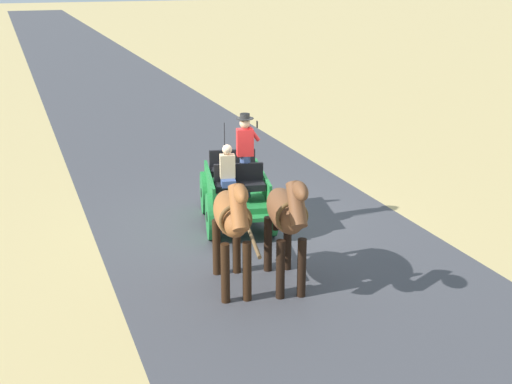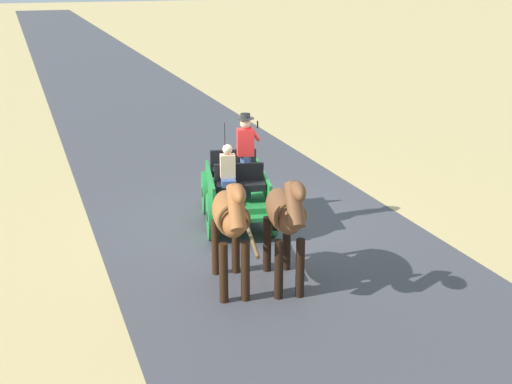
{
  "view_description": "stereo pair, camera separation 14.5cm",
  "coord_description": "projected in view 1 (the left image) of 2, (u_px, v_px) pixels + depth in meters",
  "views": [
    {
      "loc": [
        4.71,
        12.68,
        5.31
      ],
      "look_at": [
        0.3,
        1.06,
        1.1
      ],
      "focal_mm": 46.7,
      "sensor_mm": 36.0,
      "label": 1
    },
    {
      "loc": [
        4.57,
        12.73,
        5.31
      ],
      "look_at": [
        0.3,
        1.06,
        1.1
      ],
      "focal_mm": 46.7,
      "sensor_mm": 36.0,
      "label": 2
    }
  ],
  "objects": [
    {
      "name": "ground_plane",
      "position": [
        252.0,
        224.0,
        14.52
      ],
      "size": [
        200.0,
        200.0,
        0.0
      ],
      "primitive_type": "plane",
      "color": "tan"
    },
    {
      "name": "horse_off_side",
      "position": [
        232.0,
        218.0,
        11.14
      ],
      "size": [
        0.82,
        2.15,
        2.21
      ],
      "color": "brown",
      "rests_on": "ground"
    },
    {
      "name": "road_surface",
      "position": [
        252.0,
        223.0,
        14.52
      ],
      "size": [
        6.68,
        160.0,
        0.01
      ],
      "primitive_type": "cube",
      "color": "#424247",
      "rests_on": "ground"
    },
    {
      "name": "horse_drawn_carriage",
      "position": [
        237.0,
        189.0,
        14.2
      ],
      "size": [
        1.89,
        4.51,
        2.5
      ],
      "color": "#1E7233",
      "rests_on": "ground"
    },
    {
      "name": "horse_near_side",
      "position": [
        286.0,
        215.0,
        11.27
      ],
      "size": [
        0.84,
        2.15,
        2.21
      ],
      "color": "brown",
      "rests_on": "ground"
    }
  ]
}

